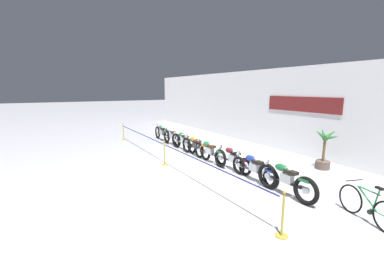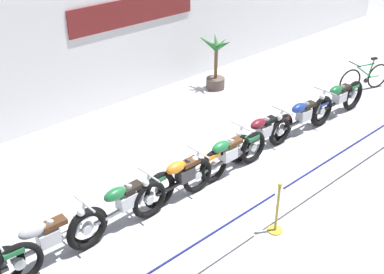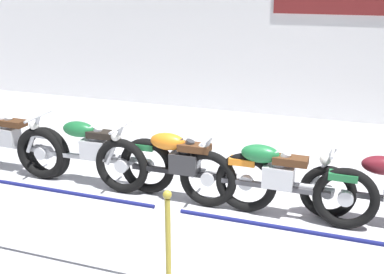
# 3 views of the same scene
# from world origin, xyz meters

# --- Properties ---
(ground_plane) EXTENTS (120.00, 120.00, 0.00)m
(ground_plane) POSITION_xyz_m (0.00, 0.00, 0.00)
(ground_plane) COLOR silver
(back_wall) EXTENTS (28.00, 0.29, 4.20)m
(back_wall) POSITION_xyz_m (0.01, 5.12, 2.10)
(back_wall) COLOR white
(back_wall) RESTS_ON ground
(motorcycle_silver_1) EXTENTS (2.28, 0.62, 0.96)m
(motorcycle_silver_1) POSITION_xyz_m (-3.45, 0.64, 0.48)
(motorcycle_silver_1) COLOR black
(motorcycle_silver_1) RESTS_ON ground
(motorcycle_green_2) EXTENTS (2.41, 0.62, 0.96)m
(motorcycle_green_2) POSITION_xyz_m (-1.95, 0.58, 0.48)
(motorcycle_green_2) COLOR black
(motorcycle_green_2) RESTS_ON ground
(motorcycle_orange_3) EXTENTS (2.46, 0.62, 0.96)m
(motorcycle_orange_3) POSITION_xyz_m (-0.61, 0.51, 0.48)
(motorcycle_orange_3) COLOR black
(motorcycle_orange_3) RESTS_ON ground
(motorcycle_green_4) EXTENTS (2.40, 0.62, 0.95)m
(motorcycle_green_4) POSITION_xyz_m (0.58, 0.49, 0.48)
(motorcycle_green_4) COLOR black
(motorcycle_green_4) RESTS_ON ground
(motorcycle_maroon_5) EXTENTS (2.16, 0.62, 0.91)m
(motorcycle_maroon_5) POSITION_xyz_m (1.94, 0.67, 0.45)
(motorcycle_maroon_5) COLOR black
(motorcycle_maroon_5) RESTS_ON ground
(motorcycle_blue_6) EXTENTS (2.32, 0.62, 0.92)m
(motorcycle_blue_6) POSITION_xyz_m (3.27, 0.54, 0.46)
(motorcycle_blue_6) COLOR black
(motorcycle_blue_6) RESTS_ON ground
(motorcycle_green_7) EXTENTS (2.22, 0.62, 0.98)m
(motorcycle_green_7) POSITION_xyz_m (4.68, 0.46, 0.49)
(motorcycle_green_7) COLOR black
(motorcycle_green_7) RESTS_ON ground
(bicycle) EXTENTS (1.68, 0.67, 0.97)m
(bicycle) POSITION_xyz_m (6.74, 0.90, 0.39)
(bicycle) COLOR black
(bicycle) RESTS_ON ground
(potted_palm_left_of_row) EXTENTS (0.98, 1.12, 1.66)m
(potted_palm_left_of_row) POSITION_xyz_m (3.65, 3.92, 0.77)
(potted_palm_left_of_row) COLOR brown
(potted_palm_left_of_row) RESTS_ON ground
(stanchion_far_left) EXTENTS (12.44, 0.28, 1.05)m
(stanchion_far_left) POSITION_xyz_m (-1.55, -1.36, 0.76)
(stanchion_far_left) COLOR gold
(stanchion_far_left) RESTS_ON ground
(stanchion_mid_left) EXTENTS (0.28, 0.28, 1.05)m
(stanchion_mid_left) POSITION_xyz_m (-0.02, -1.36, 0.36)
(stanchion_mid_left) COLOR gold
(stanchion_mid_left) RESTS_ON ground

